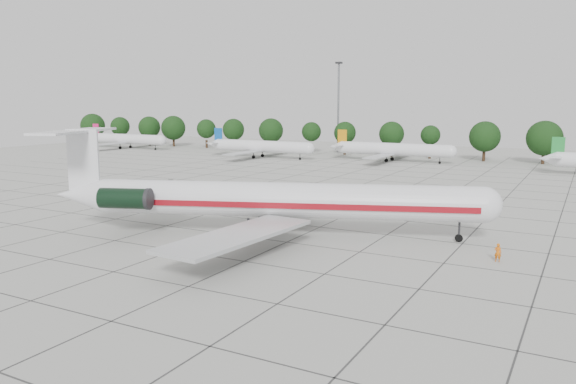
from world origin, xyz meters
name	(u,v)px	position (x,y,z in m)	size (l,w,h in m)	color
ground	(261,220)	(0.00, 0.00, 0.00)	(260.00, 260.00, 0.00)	#ACACA5
apron_joints	(315,201)	(0.00, 15.00, 0.01)	(170.00, 170.00, 0.02)	#383838
main_airliner	(260,199)	(4.08, -6.74, 3.99)	(46.75, 35.45, 11.30)	silver
ground_crew	(498,253)	(28.12, -5.15, 0.85)	(0.62, 0.41, 1.70)	orange
bg_airliner_a	(127,139)	(-92.02, 71.51, 2.91)	(28.24, 27.20, 7.40)	silver
bg_airliner_b	(261,147)	(-40.29, 66.11, 2.91)	(28.24, 27.20, 7.40)	silver
bg_airliner_c	(393,149)	(-7.62, 73.80, 2.91)	(28.24, 27.20, 7.40)	silver
tree_line	(392,134)	(-11.68, 85.00, 5.98)	(249.86, 8.44, 10.22)	#332114
floodlight_mast	(338,102)	(-30.00, 92.00, 14.28)	(1.60, 1.60, 25.45)	slate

